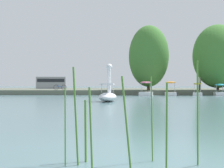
% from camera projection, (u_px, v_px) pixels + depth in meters
% --- Properties ---
extents(ground_plane, '(553.37, 553.37, 0.00)m').
position_uv_depth(ground_plane, '(154.00, 158.00, 4.58)').
color(ground_plane, slate).
extents(shore_bank_far, '(147.71, 25.47, 0.57)m').
position_uv_depth(shore_bank_far, '(116.00, 91.00, 46.03)').
color(shore_bank_far, '#5B6051').
rests_on(shore_bank_far, ground_plane).
extents(swan_boat, '(1.53, 2.65, 2.77)m').
position_uv_depth(swan_boat, '(108.00, 94.00, 20.24)').
color(swan_boat, white).
rests_on(swan_boat, ground_plane).
extents(pedal_boat_pink, '(1.86, 2.61, 1.57)m').
position_uv_depth(pedal_boat_pink, '(146.00, 91.00, 31.50)').
color(pedal_boat_pink, white).
rests_on(pedal_boat_pink, ground_plane).
extents(pedal_boat_orange, '(1.62, 2.22, 1.58)m').
position_uv_depth(pedal_boat_orange, '(170.00, 91.00, 31.49)').
color(pedal_boat_orange, white).
rests_on(pedal_boat_orange, ground_plane).
extents(pedal_boat_yellow, '(1.45, 2.04, 1.42)m').
position_uv_depth(pedal_boat_yellow, '(197.00, 92.00, 31.36)').
color(pedal_boat_yellow, white).
rests_on(pedal_boat_yellow, ground_plane).
extents(pedal_boat_cyan, '(1.51, 2.31, 1.33)m').
position_uv_depth(pedal_boat_cyan, '(219.00, 92.00, 31.82)').
color(pedal_boat_cyan, white).
rests_on(pedal_boat_cyan, ground_plane).
extents(tree_willow_near_path, '(6.82, 7.06, 8.05)m').
position_uv_depth(tree_willow_near_path, '(148.00, 56.00, 35.22)').
color(tree_willow_near_path, '#4C3823').
rests_on(tree_willow_near_path, shore_bank_far).
extents(tree_willow_overhanging, '(8.77, 8.62, 8.08)m').
position_uv_depth(tree_willow_overhanging, '(217.00, 56.00, 34.86)').
color(tree_willow_overhanging, '#4C3823').
rests_on(tree_willow_overhanging, shore_bank_far).
extents(person_on_path, '(0.31, 0.31, 1.75)m').
position_uv_depth(person_on_path, '(199.00, 83.00, 34.45)').
color(person_on_path, '#47382D').
rests_on(person_on_path, shore_bank_far).
extents(bicycle_parked, '(1.63, 0.48, 0.66)m').
position_uv_depth(bicycle_parked, '(60.00, 87.00, 34.14)').
color(bicycle_parked, black).
rests_on(bicycle_parked, shore_bank_far).
extents(parked_van, '(4.99, 2.53, 1.96)m').
position_uv_depth(parked_van, '(51.00, 82.00, 47.33)').
color(parked_van, gray).
rests_on(parked_van, shore_bank_far).
extents(reed_clump_foreground, '(2.00, 0.86, 1.53)m').
position_uv_depth(reed_clump_foreground, '(118.00, 124.00, 4.04)').
color(reed_clump_foreground, '#4C7F33').
rests_on(reed_clump_foreground, ground_plane).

